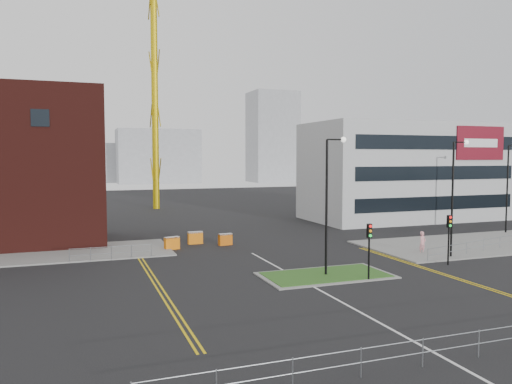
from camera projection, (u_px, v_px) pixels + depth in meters
ground at (366, 315)px, 24.79m from camera, size 200.00×200.00×0.00m
pavement_right at (491, 243)px, 45.39m from camera, size 24.00×10.00×0.12m
island_kerb at (326, 275)px, 32.97m from camera, size 8.60×4.60×0.08m
grass_island at (326, 275)px, 32.96m from camera, size 8.00×4.00×0.12m
office_block at (406, 172)px, 63.18m from camera, size 25.00×12.20×12.00m
tower_crane at (192, 30)px, 73.35m from camera, size 48.61×22.95×38.34m
streetlamp_island at (330, 194)px, 32.66m from camera, size 1.46×0.36×9.18m
streetlamp_right_near at (455, 189)px, 38.61m from camera, size 1.46×0.36×9.18m
streetlamp_right_far at (509, 181)px, 50.87m from camera, size 1.46×0.36×9.18m
traffic_light_island at (369, 241)px, 31.57m from camera, size 0.28×0.33×3.65m
traffic_light_right at (449, 230)px, 36.17m from camera, size 0.28×0.33×3.65m
railing_front at (452, 342)px, 19.10m from camera, size 24.05×0.05×1.10m
railing_left at (111, 251)px, 37.88m from camera, size 6.05×0.05×1.10m
railing_right at (500, 240)px, 42.48m from camera, size 19.05×5.05×1.10m
centre_line at (345, 304)px, 26.66m from camera, size 0.15×30.00×0.01m
yellow_left_a at (154, 283)px, 31.11m from camera, size 0.12×24.00×0.01m
yellow_left_b at (158, 283)px, 31.21m from camera, size 0.12×24.00×0.01m
yellow_right_a at (439, 274)px, 33.64m from camera, size 0.12×20.00×0.01m
yellow_right_b at (442, 273)px, 33.74m from camera, size 0.12×20.00×0.01m
skyline_b at (158, 156)px, 149.54m from camera, size 24.00×12.00×16.00m
skyline_c at (273, 137)px, 156.32m from camera, size 14.00×12.00×28.00m
skyline_d at (94, 163)px, 152.95m from camera, size 30.00×12.00×12.00m
pedestrian at (423, 243)px, 40.38m from camera, size 0.77×0.62×1.84m
barrier_left at (172, 243)px, 42.33m from camera, size 1.36×0.73×1.09m
barrier_mid at (195, 237)px, 45.06m from camera, size 1.34×0.47×1.12m
barrier_right at (225, 239)px, 44.42m from camera, size 1.27×0.54×1.04m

